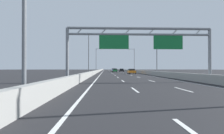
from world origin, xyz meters
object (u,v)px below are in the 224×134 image
sign_gantry (140,40)px  streetlamp_left_mid (90,51)px  orange_car (132,71)px  streetlamp_right_mid (156,51)px  streetlamp_left_far (97,59)px  streetlamp_right_far (134,59)px  blue_car (114,70)px  green_car (115,70)px  black_car (121,70)px

sign_gantry → streetlamp_left_mid: bearing=111.1°
orange_car → streetlamp_right_mid: bearing=-68.8°
sign_gantry → orange_car: 30.31m
streetlamp_left_far → sign_gantry: bearing=-81.6°
streetlamp_right_far → blue_car: size_ratio=2.26×
streetlamp_right_far → sign_gantry: bearing=-98.3°
orange_car → streetlamp_left_mid: bearing=-136.5°
streetlamp_right_mid → blue_car: 47.44m
streetlamp_left_mid → green_car: streetlamp_left_mid is taller
blue_car → streetlamp_right_mid: bearing=-80.9°
sign_gantry → black_car: sign_gantry is taller
sign_gantry → black_car: bearing=86.9°
green_car → blue_car: size_ratio=1.08×
streetlamp_right_mid → streetlamp_left_far: bearing=115.3°
streetlamp_right_far → black_car: 11.70m
black_car → streetlamp_right_mid: bearing=-84.4°
orange_car → green_car: bearing=98.7°
streetlamp_right_far → green_car: streetlamp_right_far is taller
black_car → streetlamp_right_far: bearing=-67.6°
streetlamp_left_mid → blue_car: size_ratio=2.26×
streetlamp_right_mid → orange_car: 12.06m
streetlamp_right_mid → black_car: (-4.09, 41.45, -4.66)m
orange_car → blue_car: 36.42m
green_car → streetlamp_left_far: bearing=-165.0°
orange_car → blue_car: size_ratio=1.10×
streetlamp_right_mid → green_car: 34.67m
sign_gantry → streetlamp_left_mid: 20.87m
streetlamp_left_mid → orange_car: (10.91, 10.37, -4.66)m
streetlamp_left_far → streetlamp_right_far: size_ratio=1.00×
green_car → blue_car: 13.11m
green_car → streetlamp_right_mid: bearing=-77.3°
streetlamp_right_mid → streetlamp_right_far: size_ratio=1.00×
streetlamp_left_mid → orange_car: size_ratio=2.05×
streetlamp_left_far → streetlamp_left_mid: bearing=-90.0°
streetlamp_right_far → black_car: (-4.09, 9.92, -4.66)m
streetlamp_right_mid → streetlamp_left_far: size_ratio=1.00×
streetlamp_right_far → blue_car: bearing=116.2°
sign_gantry → orange_car: bearing=83.5°
green_car → sign_gantry: bearing=-89.9°
sign_gantry → streetlamp_left_mid: streetlamp_left_mid is taller
streetlamp_left_mid → streetlamp_left_far: bearing=90.0°
black_car → orange_car: bearing=-89.9°
streetlamp_left_far → orange_car: (10.91, -21.16, -4.66)m
streetlamp_right_far → black_car: bearing=112.4°
sign_gantry → orange_car: size_ratio=3.65×
streetlamp_right_far → blue_car: 17.45m
streetlamp_left_far → orange_car: size_ratio=2.05×
orange_car → green_car: size_ratio=1.02×
sign_gantry → blue_car: 66.22m
streetlamp_right_far → green_car: bearing=165.3°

